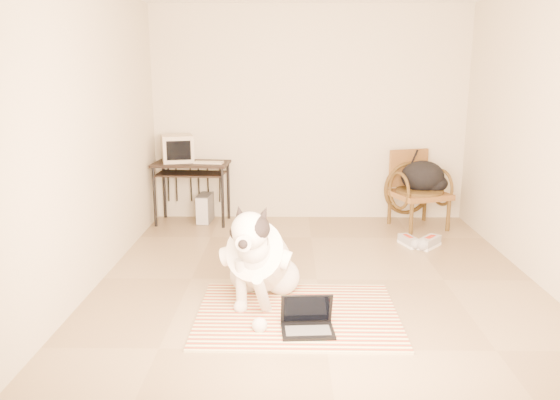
{
  "coord_description": "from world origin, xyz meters",
  "views": [
    {
      "loc": [
        -0.28,
        -4.77,
        1.88
      ],
      "look_at": [
        -0.34,
        -0.58,
        0.89
      ],
      "focal_mm": 35.0,
      "sensor_mm": 36.0,
      "label": 1
    }
  ],
  "objects_px": {
    "rattan_chair": "(417,189)",
    "crt_monitor": "(178,149)",
    "computer_desk": "(191,171)",
    "dog": "(260,260)",
    "laptop": "(307,322)",
    "pc_tower": "(205,208)",
    "backpack": "(425,178)"
  },
  "relations": [
    {
      "from": "rattan_chair",
      "to": "crt_monitor",
      "type": "bearing_deg",
      "value": 176.43
    },
    {
      "from": "computer_desk",
      "to": "rattan_chair",
      "type": "bearing_deg",
      "value": -2.5
    },
    {
      "from": "dog",
      "to": "computer_desk",
      "type": "height_order",
      "value": "dog"
    },
    {
      "from": "laptop",
      "to": "rattan_chair",
      "type": "bearing_deg",
      "value": 63.35
    },
    {
      "from": "computer_desk",
      "to": "rattan_chair",
      "type": "height_order",
      "value": "rattan_chair"
    },
    {
      "from": "crt_monitor",
      "to": "rattan_chair",
      "type": "distance_m",
      "value": 3.02
    },
    {
      "from": "pc_tower",
      "to": "rattan_chair",
      "type": "xyz_separation_m",
      "value": [
        2.65,
        -0.17,
        0.29
      ]
    },
    {
      "from": "laptop",
      "to": "rattan_chair",
      "type": "distance_m",
      "value": 3.25
    },
    {
      "from": "pc_tower",
      "to": "backpack",
      "type": "relative_size",
      "value": 0.69
    },
    {
      "from": "crt_monitor",
      "to": "computer_desk",
      "type": "bearing_deg",
      "value": -19.93
    },
    {
      "from": "rattan_chair",
      "to": "backpack",
      "type": "relative_size",
      "value": 1.65
    },
    {
      "from": "dog",
      "to": "pc_tower",
      "type": "relative_size",
      "value": 3.29
    },
    {
      "from": "crt_monitor",
      "to": "rattan_chair",
      "type": "relative_size",
      "value": 0.49
    },
    {
      "from": "backpack",
      "to": "crt_monitor",
      "type": "bearing_deg",
      "value": 176.86
    },
    {
      "from": "rattan_chair",
      "to": "laptop",
      "type": "bearing_deg",
      "value": -116.65
    },
    {
      "from": "laptop",
      "to": "crt_monitor",
      "type": "xyz_separation_m",
      "value": [
        -1.53,
        3.07,
        0.86
      ]
    },
    {
      "from": "computer_desk",
      "to": "pc_tower",
      "type": "height_order",
      "value": "computer_desk"
    },
    {
      "from": "dog",
      "to": "laptop",
      "type": "height_order",
      "value": "dog"
    },
    {
      "from": "dog",
      "to": "laptop",
      "type": "relative_size",
      "value": 3.22
    },
    {
      "from": "dog",
      "to": "pc_tower",
      "type": "distance_m",
      "value": 2.64
    },
    {
      "from": "laptop",
      "to": "pc_tower",
      "type": "xyz_separation_m",
      "value": [
        -1.21,
        3.06,
        0.09
      ]
    },
    {
      "from": "computer_desk",
      "to": "crt_monitor",
      "type": "distance_m",
      "value": 0.33
    },
    {
      "from": "pc_tower",
      "to": "rattan_chair",
      "type": "relative_size",
      "value": 0.42
    },
    {
      "from": "computer_desk",
      "to": "crt_monitor",
      "type": "relative_size",
      "value": 2.11
    },
    {
      "from": "computer_desk",
      "to": "rattan_chair",
      "type": "distance_m",
      "value": 2.81
    },
    {
      "from": "computer_desk",
      "to": "backpack",
      "type": "distance_m",
      "value": 2.9
    },
    {
      "from": "computer_desk",
      "to": "dog",
      "type": "bearing_deg",
      "value": -68.24
    },
    {
      "from": "dog",
      "to": "rattan_chair",
      "type": "height_order",
      "value": "rattan_chair"
    },
    {
      "from": "rattan_chair",
      "to": "backpack",
      "type": "distance_m",
      "value": 0.17
    },
    {
      "from": "crt_monitor",
      "to": "backpack",
      "type": "height_order",
      "value": "crt_monitor"
    },
    {
      "from": "rattan_chair",
      "to": "computer_desk",
      "type": "bearing_deg",
      "value": 177.5
    },
    {
      "from": "rattan_chair",
      "to": "backpack",
      "type": "bearing_deg",
      "value": 10.89
    }
  ]
}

